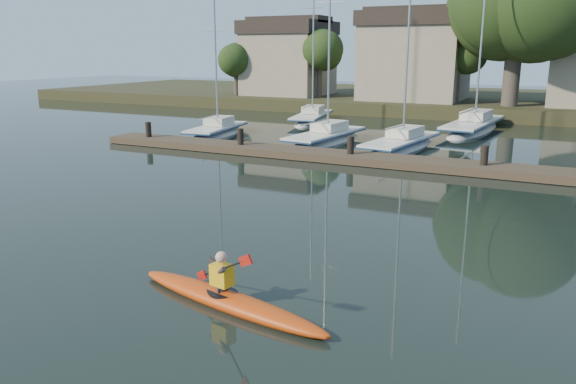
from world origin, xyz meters
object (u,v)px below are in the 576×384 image
at_px(sailboat_2, 401,152).
at_px(dock, 413,163).
at_px(sailboat_5, 312,124).
at_px(sailboat_0, 217,138).
at_px(sailboat_1, 326,145).
at_px(sailboat_6, 473,134).
at_px(kayak, 227,297).

bearing_deg(sailboat_2, dock, -60.85).
height_order(dock, sailboat_5, sailboat_5).
distance_m(sailboat_0, sailboat_2, 11.55).
bearing_deg(sailboat_1, sailboat_6, 57.66).
bearing_deg(sailboat_5, sailboat_0, -116.98).
relative_size(sailboat_5, sailboat_6, 0.82).
xyz_separation_m(kayak, dock, (-0.05, 15.67, 0.01)).
height_order(kayak, sailboat_0, sailboat_0).
bearing_deg(sailboat_0, kayak, -64.18).
height_order(sailboat_0, sailboat_5, sailboat_5).
distance_m(kayak, sailboat_2, 20.33).
height_order(sailboat_1, sailboat_6, sailboat_6).
bearing_deg(dock, kayak, -89.82).
xyz_separation_m(sailboat_0, sailboat_6, (13.96, 8.97, -0.02)).
distance_m(sailboat_2, sailboat_5, 12.52).
distance_m(kayak, sailboat_0, 24.11).
bearing_deg(sailboat_6, sailboat_5, -174.02).
bearing_deg(sailboat_2, sailboat_5, 144.02).
bearing_deg(sailboat_5, dock, -61.87).
bearing_deg(sailboat_0, dock, -26.09).
bearing_deg(sailboat_1, dock, -31.26).
distance_m(kayak, sailboat_1, 21.36).
bearing_deg(sailboat_6, sailboat_1, -123.06).
relative_size(dock, sailboat_0, 3.14).
xyz_separation_m(dock, sailboat_0, (-13.34, 4.38, -0.38)).
bearing_deg(kayak, sailboat_2, 106.31).
distance_m(sailboat_1, sailboat_2, 4.43).
height_order(dock, sailboat_0, sailboat_0).
height_order(sailboat_1, sailboat_5, sailboat_5).
relative_size(sailboat_0, sailboat_6, 0.64).
xyz_separation_m(sailboat_1, sailboat_6, (6.83, 8.59, -0.02)).
relative_size(dock, sailboat_1, 2.58).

